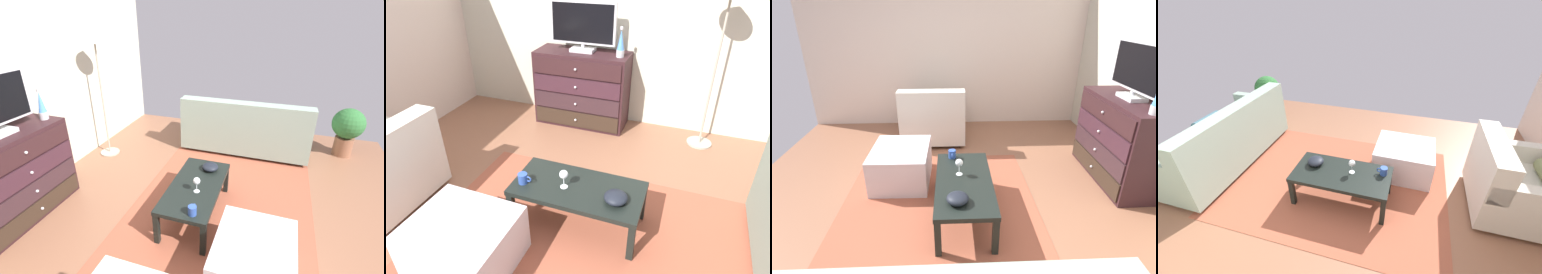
% 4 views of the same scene
% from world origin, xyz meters
% --- Properties ---
extents(ground_plane, '(5.30, 4.60, 0.05)m').
position_xyz_m(ground_plane, '(0.00, 0.00, -0.03)').
color(ground_plane, '#8A5A41').
extents(area_rug, '(2.60, 1.90, 0.01)m').
position_xyz_m(area_rug, '(0.20, -0.20, 0.00)').
color(area_rug, '#994E37').
rests_on(area_rug, ground_plane).
extents(coffee_table, '(1.04, 0.50, 0.37)m').
position_xyz_m(coffee_table, '(0.05, 0.04, 0.32)').
color(coffee_table, black).
rests_on(coffee_table, ground_plane).
extents(wine_glass, '(0.07, 0.07, 0.16)m').
position_xyz_m(wine_glass, '(-0.06, -0.00, 0.48)').
color(wine_glass, silver).
rests_on(wine_glass, coffee_table).
extents(mug, '(0.11, 0.08, 0.08)m').
position_xyz_m(mug, '(-0.38, -0.06, 0.41)').
color(mug, '#2E4FA3').
rests_on(mug, coffee_table).
extents(bowl_decorative, '(0.18, 0.18, 0.08)m').
position_xyz_m(bowl_decorative, '(0.37, -0.03, 0.41)').
color(bowl_decorative, black).
rests_on(bowl_decorative, coffee_table).
extents(couch_large, '(0.85, 1.84, 0.83)m').
position_xyz_m(couch_large, '(1.74, -0.22, 0.33)').
color(couch_large, '#332319').
rests_on(couch_large, ground_plane).
extents(armchair, '(0.80, 0.88, 0.80)m').
position_xyz_m(armchair, '(-1.65, -0.32, 0.33)').
color(armchair, '#332319').
rests_on(armchair, ground_plane).
extents(ottoman, '(0.71, 0.61, 0.40)m').
position_xyz_m(ottoman, '(-0.56, -0.62, 0.20)').
color(ottoman, silver).
rests_on(ottoman, ground_plane).
extents(potted_plant, '(0.44, 0.44, 0.72)m').
position_xyz_m(potted_plant, '(2.00, -1.65, 0.43)').
color(potted_plant, brown).
rests_on(potted_plant, ground_plane).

